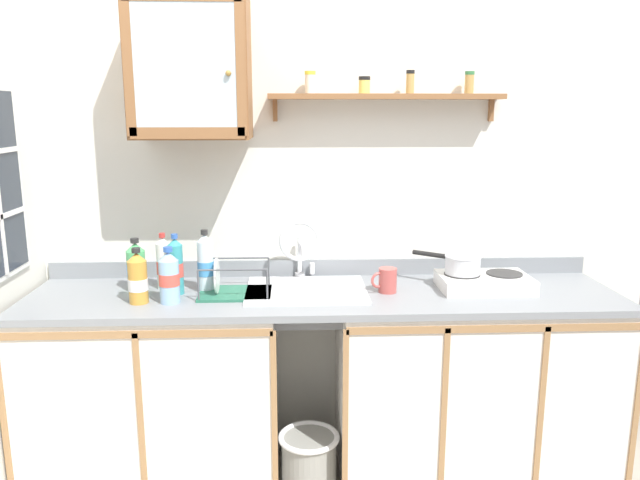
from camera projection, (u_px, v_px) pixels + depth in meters
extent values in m
cube|color=silver|center=(321.00, 197.00, 2.96)|extent=(3.25, 0.05, 2.67)
cube|color=black|center=(164.00, 477.00, 2.91)|extent=(1.07, 0.54, 0.08)
cube|color=silver|center=(157.00, 390.00, 2.79)|extent=(1.09, 0.60, 0.84)
cube|color=#997047|center=(135.00, 335.00, 2.41)|extent=(1.09, 0.01, 0.03)
cube|color=#997047|center=(4.00, 426.00, 2.47)|extent=(0.02, 0.01, 0.78)
cube|color=#997047|center=(141.00, 423.00, 2.49)|extent=(0.02, 0.01, 0.78)
cube|color=#997047|center=(274.00, 420.00, 2.51)|extent=(0.02, 0.01, 0.78)
cube|color=black|center=(465.00, 469.00, 2.98)|extent=(1.21, 0.54, 0.08)
cube|color=silver|center=(472.00, 384.00, 2.85)|extent=(1.23, 0.60, 0.84)
cube|color=#997047|center=(498.00, 329.00, 2.47)|extent=(1.23, 0.01, 0.03)
cube|color=#997047|center=(345.00, 419.00, 2.53)|extent=(0.02, 0.01, 0.78)
cube|color=#997047|center=(444.00, 416.00, 2.55)|extent=(0.02, 0.01, 0.78)
cube|color=#997047|center=(541.00, 414.00, 2.56)|extent=(0.02, 0.01, 0.78)
cube|color=#997047|center=(637.00, 412.00, 2.58)|extent=(0.02, 0.01, 0.78)
cube|color=gray|center=(324.00, 296.00, 2.73)|extent=(2.61, 0.63, 0.03)
cube|color=gray|center=(321.00, 267.00, 3.00)|extent=(2.61, 0.02, 0.08)
cube|color=silver|center=(306.00, 290.00, 2.74)|extent=(0.53, 0.43, 0.01)
cube|color=slate|center=(306.00, 315.00, 2.76)|extent=(0.46, 0.35, 0.01)
cube|color=slate|center=(306.00, 292.00, 2.93)|extent=(0.46, 0.01, 0.12)
cube|color=slate|center=(307.00, 317.00, 2.58)|extent=(0.46, 0.01, 0.12)
cylinder|color=#4C4C51|center=(306.00, 315.00, 2.76)|extent=(0.04, 0.04, 0.01)
cylinder|color=silver|center=(300.00, 275.00, 2.96)|extent=(0.05, 0.05, 0.02)
cylinder|color=silver|center=(300.00, 255.00, 2.94)|extent=(0.02, 0.02, 0.18)
torus|color=silver|center=(300.00, 241.00, 2.84)|extent=(0.19, 0.02, 0.19)
cylinder|color=silver|center=(312.00, 268.00, 2.96)|extent=(0.02, 0.02, 0.06)
cube|color=silver|center=(484.00, 282.00, 2.77)|extent=(0.40, 0.27, 0.06)
cylinder|color=#2D2D2D|center=(462.00, 274.00, 2.78)|extent=(0.16, 0.16, 0.01)
cylinder|color=#2D2D2D|center=(504.00, 274.00, 2.78)|extent=(0.16, 0.16, 0.01)
cylinder|color=black|center=(470.00, 290.00, 2.65)|extent=(0.03, 0.02, 0.03)
cylinder|color=black|center=(515.00, 290.00, 2.66)|extent=(0.03, 0.02, 0.03)
cylinder|color=silver|center=(463.00, 265.00, 2.77)|extent=(0.16, 0.16, 0.08)
torus|color=silver|center=(463.00, 256.00, 2.76)|extent=(0.16, 0.16, 0.01)
cylinder|color=black|center=(430.00, 254.00, 2.85)|extent=(0.15, 0.12, 0.02)
cylinder|color=#4CB266|center=(136.00, 271.00, 2.74)|extent=(0.08, 0.08, 0.18)
cone|color=#4CB266|center=(135.00, 247.00, 2.71)|extent=(0.08, 0.08, 0.04)
cylinder|color=#262626|center=(135.00, 241.00, 2.71)|extent=(0.04, 0.04, 0.02)
cylinder|color=#3F8CCC|center=(136.00, 270.00, 2.74)|extent=(0.08, 0.08, 0.05)
cylinder|color=gold|center=(138.00, 282.00, 2.56)|extent=(0.08, 0.08, 0.18)
cone|color=gold|center=(136.00, 257.00, 2.54)|extent=(0.08, 0.08, 0.04)
cylinder|color=#262626|center=(136.00, 250.00, 2.53)|extent=(0.04, 0.04, 0.02)
cylinder|color=white|center=(138.00, 284.00, 2.56)|extent=(0.08, 0.08, 0.05)
cylinder|color=silver|center=(206.00, 267.00, 2.72)|extent=(0.07, 0.07, 0.23)
cone|color=silver|center=(204.00, 238.00, 2.69)|extent=(0.07, 0.07, 0.03)
cylinder|color=#262626|center=(204.00, 232.00, 2.68)|extent=(0.03, 0.03, 0.02)
cylinder|color=#3F8CCC|center=(206.00, 268.00, 2.72)|extent=(0.07, 0.07, 0.06)
cylinder|color=teal|center=(176.00, 270.00, 2.68)|extent=(0.06, 0.06, 0.22)
cone|color=teal|center=(175.00, 242.00, 2.66)|extent=(0.06, 0.06, 0.03)
cylinder|color=#2D59B2|center=(174.00, 236.00, 2.65)|extent=(0.03, 0.03, 0.02)
cylinder|color=#D84C3F|center=(176.00, 270.00, 2.68)|extent=(0.07, 0.07, 0.06)
cylinder|color=white|center=(164.00, 266.00, 2.76)|extent=(0.06, 0.06, 0.21)
cone|color=white|center=(162.00, 240.00, 2.74)|extent=(0.06, 0.06, 0.03)
cylinder|color=red|center=(162.00, 235.00, 2.73)|extent=(0.03, 0.03, 0.02)
cylinder|color=#D84C3F|center=(164.00, 267.00, 2.76)|extent=(0.06, 0.06, 0.06)
cylinder|color=#8CB7E0|center=(169.00, 282.00, 2.56)|extent=(0.08, 0.08, 0.18)
cone|color=#8CB7E0|center=(168.00, 256.00, 2.54)|extent=(0.08, 0.08, 0.04)
cylinder|color=#2D59B2|center=(168.00, 249.00, 2.54)|extent=(0.04, 0.04, 0.02)
cylinder|color=#D84C3F|center=(169.00, 279.00, 2.56)|extent=(0.09, 0.09, 0.05)
cube|color=#26664C|center=(235.00, 293.00, 2.69)|extent=(0.31, 0.23, 0.01)
cylinder|color=#4C4F54|center=(198.00, 285.00, 2.57)|extent=(0.01, 0.01, 0.13)
cylinder|color=#4C4F54|center=(267.00, 284.00, 2.58)|extent=(0.01, 0.01, 0.13)
cylinder|color=#4C4F54|center=(205.00, 272.00, 2.77)|extent=(0.01, 0.01, 0.13)
cylinder|color=#4C4F54|center=(269.00, 271.00, 2.78)|extent=(0.01, 0.01, 0.13)
cylinder|color=#4C4F54|center=(232.00, 270.00, 2.56)|extent=(0.29, 0.01, 0.01)
cylinder|color=#4C4F54|center=(237.00, 258.00, 2.77)|extent=(0.29, 0.01, 0.01)
cylinder|color=white|center=(217.00, 276.00, 2.67)|extent=(0.01, 0.16, 0.16)
cylinder|color=#B24C47|center=(388.00, 280.00, 2.72)|extent=(0.08, 0.08, 0.11)
torus|color=#B24C47|center=(378.00, 280.00, 2.70)|extent=(0.07, 0.04, 0.07)
cube|color=brown|center=(191.00, 68.00, 2.64)|extent=(0.51, 0.30, 0.60)
cube|color=silver|center=(185.00, 66.00, 2.49)|extent=(0.41, 0.01, 0.49)
cube|color=brown|center=(128.00, 65.00, 2.48)|extent=(0.04, 0.01, 0.57)
cube|color=brown|center=(241.00, 66.00, 2.50)|extent=(0.04, 0.01, 0.57)
cube|color=brown|center=(188.00, 133.00, 2.54)|extent=(0.48, 0.01, 0.05)
sphere|color=olive|center=(228.00, 73.00, 2.49)|extent=(0.02, 0.02, 0.02)
cube|color=brown|center=(386.00, 97.00, 2.78)|extent=(1.07, 0.14, 0.02)
cube|color=brown|center=(275.00, 110.00, 2.83)|extent=(0.02, 0.03, 0.10)
cube|color=brown|center=(491.00, 110.00, 2.87)|extent=(0.02, 0.03, 0.10)
cylinder|color=silver|center=(310.00, 84.00, 2.76)|extent=(0.05, 0.05, 0.08)
cylinder|color=yellow|center=(310.00, 73.00, 2.75)|extent=(0.05, 0.05, 0.02)
cylinder|color=#E0C659|center=(364.00, 87.00, 2.76)|extent=(0.05, 0.05, 0.06)
cylinder|color=black|center=(364.00, 78.00, 2.75)|extent=(0.05, 0.05, 0.02)
cylinder|color=tan|center=(410.00, 84.00, 2.77)|extent=(0.04, 0.04, 0.09)
cylinder|color=black|center=(410.00, 72.00, 2.76)|extent=(0.04, 0.04, 0.02)
cylinder|color=tan|center=(469.00, 84.00, 2.80)|extent=(0.04, 0.04, 0.08)
cylinder|color=#33723F|center=(470.00, 73.00, 2.79)|extent=(0.04, 0.04, 0.02)
cylinder|color=gray|center=(309.00, 469.00, 2.76)|extent=(0.25, 0.25, 0.32)
torus|color=white|center=(309.00, 437.00, 2.73)|extent=(0.28, 0.28, 0.02)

